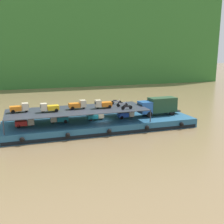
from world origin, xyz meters
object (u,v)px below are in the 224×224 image
Objects in this scene: mini_truck_upper_fore at (78,105)px; motorcycle_upper_port at (127,107)px; motorcycle_upper_stbd at (116,102)px; mini_truck_lower_mid at (96,116)px; cargo_barge at (101,124)px; mini_truck_lower_aft at (59,119)px; motorcycle_upper_centre at (122,104)px; covered_lorry at (158,106)px; mini_truck_upper_bow at (103,104)px; mini_truck_upper_mid at (49,107)px; mini_truck_lower_stern at (25,122)px; mini_truck_upper_stern at (19,108)px; mini_truck_lower_fore at (126,114)px.

motorcycle_upper_port is at bearing -21.25° from mini_truck_upper_fore.
motorcycle_upper_stbd is at bearing 91.72° from motorcycle_upper_port.
mini_truck_upper_fore reaches higher than mini_truck_lower_mid.
mini_truck_upper_fore is at bearing 172.20° from cargo_barge.
motorcycle_upper_centre reaches higher than mini_truck_lower_aft.
covered_lorry is 2.85× the size of mini_truck_upper_bow.
mini_truck_upper_fore is (-2.88, 0.20, 2.00)m from mini_truck_lower_mid.
mini_truck_upper_mid reaches higher than mini_truck_lower_aft.
mini_truck_lower_aft is at bearing 179.66° from covered_lorry.
mini_truck_upper_stern is (-0.64, 1.24, 2.00)m from mini_truck_lower_stern.
mini_truck_upper_bow reaches higher than mini_truck_lower_stern.
motorcycle_upper_stbd reaches higher than mini_truck_lower_stern.
mini_truck_lower_aft is 3.70m from mini_truck_upper_fore.
mini_truck_upper_mid is at bearing 1.76° from mini_truck_lower_stern.
motorcycle_upper_centre is at bearing 1.66° from mini_truck_upper_mid.
motorcycle_upper_port is 2.37m from motorcycle_upper_centre.
mini_truck_upper_fore is at bearing -165.20° from motorcycle_upper_stbd.
mini_truck_upper_bow is 1.46× the size of motorcycle_upper_centre.
mini_truck_lower_stern is 1.00× the size of mini_truck_lower_mid.
mini_truck_upper_stern and mini_truck_upper_bow have the same top height.
mini_truck_lower_stern and mini_truck_lower_aft have the same top height.
mini_truck_upper_fore reaches higher than motorcycle_upper_stbd.
motorcycle_upper_stbd is (15.37, 2.82, 1.74)m from mini_truck_lower_stern.
mini_truck_upper_bow reaches higher than covered_lorry.
mini_truck_upper_mid is 1.46× the size of motorcycle_upper_stbd.
motorcycle_upper_centre is at bearing -2.76° from mini_truck_upper_stern.
covered_lorry is 2.84× the size of mini_truck_upper_fore.
mini_truck_upper_mid reaches higher than mini_truck_lower_stern.
mini_truck_upper_fore is 7.83m from motorcycle_upper_port.
mini_truck_upper_mid is 11.93m from motorcycle_upper_centre.
mini_truck_upper_stern is at bearing 178.45° from covered_lorry.
covered_lorry is 22.50m from mini_truck_lower_stern.
mini_truck_lower_stern is 0.99× the size of mini_truck_lower_fore.
motorcycle_upper_stbd is (7.16, 1.89, -0.26)m from mini_truck_upper_fore.
mini_truck_lower_mid is at bearing 4.74° from mini_truck_upper_mid.
mini_truck_upper_mid is at bearing -178.46° from covered_lorry.
mini_truck_lower_mid is 7.70m from mini_truck_upper_mid.
mini_truck_upper_stern is at bearing 174.81° from mini_truck_lower_aft.
mini_truck_upper_fore is 7.40m from motorcycle_upper_centre.
mini_truck_upper_fore is (4.54, 0.82, 0.00)m from mini_truck_upper_mid.
cargo_barge is 11.27× the size of mini_truck_lower_mid.
mini_truck_upper_stern reaches higher than mini_truck_lower_aft.
mini_truck_lower_aft is 1.44× the size of motorcycle_upper_stbd.
motorcycle_upper_stbd is at bearing 110.30° from mini_truck_lower_fore.
mini_truck_upper_mid reaches higher than motorcycle_upper_port.
cargo_barge is at bearing -2.47° from mini_truck_lower_aft.
mini_truck_lower_mid is at bearing 175.27° from mini_truck_lower_fore.
mini_truck_lower_fore is at bearing -12.99° from motorcycle_upper_centre.
motorcycle_upper_stbd reaches higher than cargo_barge.
mini_truck_lower_mid is 0.99× the size of mini_truck_lower_fore.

